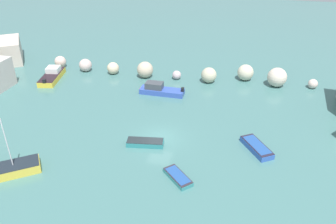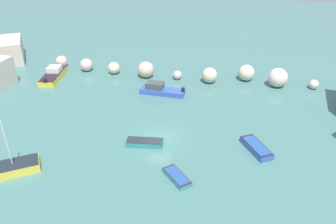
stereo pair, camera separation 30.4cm
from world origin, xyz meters
name	(u,v)px [view 1 (the left image)]	position (x,y,z in m)	size (l,w,h in m)	color
cove_water	(160,138)	(0.00, 0.00, 0.00)	(160.00, 160.00, 0.00)	#437270
rock_breakwater	(197,73)	(1.61, 16.08, 1.09)	(43.65, 4.59, 2.65)	beige
channel_buoy	(141,89)	(-5.25, 10.71, 0.25)	(0.50, 0.50, 0.50)	red
moored_boat_0	(160,90)	(-2.54, 10.44, 0.56)	(5.90, 1.90, 1.53)	#3553B1
moored_boat_1	(257,147)	(9.94, 0.17, 0.33)	(3.39, 4.14, 0.63)	#305BB7
moored_boat_2	(14,169)	(-11.45, -8.34, 0.47)	(4.76, 4.17, 5.74)	gold
moored_boat_3	(178,177)	(3.14, -5.88, 0.23)	(3.08, 3.11, 0.44)	teal
moored_boat_5	(52,75)	(-18.99, 11.67, 0.55)	(3.26, 6.31, 1.55)	yellow
moored_boat_6	(145,143)	(-1.14, -1.49, 0.29)	(3.88, 1.79, 0.57)	teal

